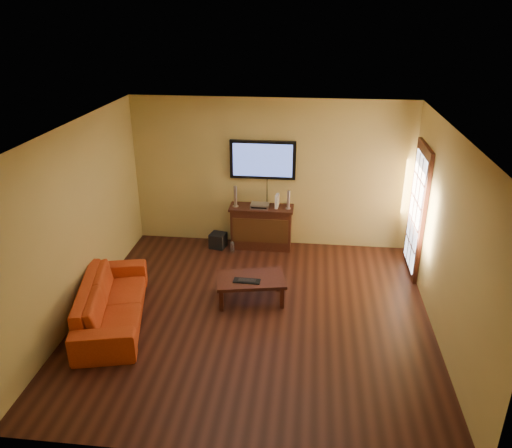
% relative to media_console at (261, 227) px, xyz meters
% --- Properties ---
extents(ground_plane, '(5.00, 5.00, 0.00)m').
position_rel_media_console_xyz_m(ground_plane, '(0.14, -2.27, -0.40)').
color(ground_plane, black).
rests_on(ground_plane, ground).
extents(room_walls, '(5.00, 5.00, 5.00)m').
position_rel_media_console_xyz_m(room_walls, '(0.14, -1.65, 1.29)').
color(room_walls, tan).
rests_on(room_walls, ground).
extents(french_door, '(0.07, 1.02, 2.22)m').
position_rel_media_console_xyz_m(french_door, '(2.60, -0.57, 0.65)').
color(french_door, black).
rests_on(french_door, ground).
extents(media_console, '(1.15, 0.44, 0.79)m').
position_rel_media_console_xyz_m(media_console, '(0.00, 0.00, 0.00)').
color(media_console, black).
rests_on(media_console, ground).
extents(television, '(1.17, 0.08, 0.69)m').
position_rel_media_console_xyz_m(television, '(0.00, 0.18, 1.22)').
color(television, black).
rests_on(television, ground).
extents(coffee_table, '(1.11, 0.80, 0.39)m').
position_rel_media_console_xyz_m(coffee_table, '(0.04, -1.86, -0.06)').
color(coffee_table, black).
rests_on(coffee_table, ground).
extents(sofa, '(1.08, 2.16, 0.81)m').
position_rel_media_console_xyz_m(sofa, '(-1.84, -2.60, 0.01)').
color(sofa, '#B53A14').
rests_on(sofa, ground).
extents(speaker_left, '(0.11, 0.11, 0.39)m').
position_rel_media_console_xyz_m(speaker_left, '(-0.47, -0.03, 0.57)').
color(speaker_left, silver).
rests_on(speaker_left, media_console).
extents(speaker_right, '(0.09, 0.09, 0.34)m').
position_rel_media_console_xyz_m(speaker_right, '(0.48, -0.03, 0.55)').
color(speaker_right, silver).
rests_on(speaker_right, media_console).
extents(av_receiver, '(0.33, 0.24, 0.07)m').
position_rel_media_console_xyz_m(av_receiver, '(-0.03, -0.03, 0.43)').
color(av_receiver, silver).
rests_on(av_receiver, media_console).
extents(game_console, '(0.07, 0.18, 0.24)m').
position_rel_media_console_xyz_m(game_console, '(0.28, 0.01, 0.52)').
color(game_console, white).
rests_on(game_console, media_console).
extents(subwoofer, '(0.32, 0.32, 0.27)m').
position_rel_media_console_xyz_m(subwoofer, '(-0.79, -0.11, -0.26)').
color(subwoofer, black).
rests_on(subwoofer, ground).
extents(bottle, '(0.08, 0.08, 0.22)m').
position_rel_media_console_xyz_m(bottle, '(-0.50, -0.31, -0.29)').
color(bottle, white).
rests_on(bottle, ground).
extents(keyboard, '(0.40, 0.16, 0.02)m').
position_rel_media_console_xyz_m(keyboard, '(-0.01, -1.97, -0.00)').
color(keyboard, black).
rests_on(keyboard, coffee_table).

